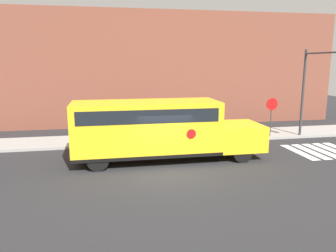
# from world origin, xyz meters

# --- Properties ---
(ground_plane) EXTENTS (60.00, 60.00, 0.00)m
(ground_plane) POSITION_xyz_m (0.00, 0.00, 0.00)
(ground_plane) COLOR #28282B
(sidewalk_strip) EXTENTS (44.00, 3.00, 0.15)m
(sidewalk_strip) POSITION_xyz_m (0.00, 6.50, 0.07)
(sidewalk_strip) COLOR #9E9E99
(sidewalk_strip) RESTS_ON ground
(building_backdrop) EXTENTS (32.00, 4.00, 8.73)m
(building_backdrop) POSITION_xyz_m (0.00, 13.00, 4.36)
(building_backdrop) COLOR brown
(building_backdrop) RESTS_ON ground
(crosswalk_stripes) EXTENTS (3.30, 3.20, 0.01)m
(crosswalk_stripes) POSITION_xyz_m (9.18, 2.00, 0.00)
(crosswalk_stripes) COLOR white
(crosswalk_stripes) RESTS_ON ground
(school_bus) EXTENTS (9.54, 2.57, 3.01)m
(school_bus) POSITION_xyz_m (-0.16, 1.96, 1.70)
(school_bus) COLOR yellow
(school_bus) RESTS_ON ground
(stop_sign) EXTENTS (0.79, 0.10, 2.64)m
(stop_sign) POSITION_xyz_m (7.82, 5.38, 1.79)
(stop_sign) COLOR #38383A
(stop_sign) RESTS_ON ground
(traffic_light) EXTENTS (0.28, 3.57, 5.68)m
(traffic_light) POSITION_xyz_m (9.93, 4.22, 3.77)
(traffic_light) COLOR #38383A
(traffic_light) RESTS_ON ground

